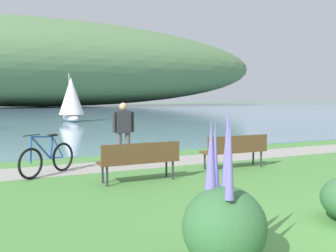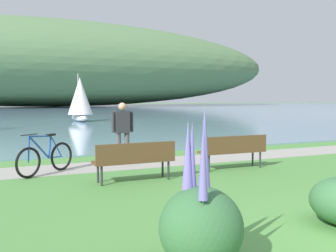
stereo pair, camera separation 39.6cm
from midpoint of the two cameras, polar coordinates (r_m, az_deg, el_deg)
name	(u,v)px [view 2 (the right image)]	position (r m, az deg, el deg)	size (l,w,h in m)	color
bay_water	(47,111)	(51.91, -17.71, 2.19)	(180.00, 80.00, 0.04)	#6B8EA8
distant_hillside	(54,64)	(74.75, -16.77, 9.05)	(91.69, 28.00, 16.16)	#567A4C
shoreline_path	(182,160)	(11.03, 3.15, -5.26)	(60.00, 1.50, 0.01)	#A39E93
park_bench_near_camera	(135,158)	(8.25, -3.69, -4.92)	(1.81, 0.50, 0.88)	brown
park_bench_further_along	(234,149)	(9.86, 11.08, -3.46)	(1.81, 0.50, 0.88)	brown
bicycle_leaning_near_bench	(46,158)	(9.47, -16.99, -4.65)	(1.42, 1.15, 1.01)	black
person_at_shoreline	(123,129)	(10.34, -5.85, -0.49)	(0.61, 0.23, 1.71)	#4C4C51
echium_bush_closest_to_camera	(201,223)	(4.22, 7.78, -14.47)	(0.92, 0.92, 1.78)	#386B3D
sailboat_mid_bay	(80,99)	(28.63, -12.86, 4.05)	(1.96, 3.11, 3.58)	white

